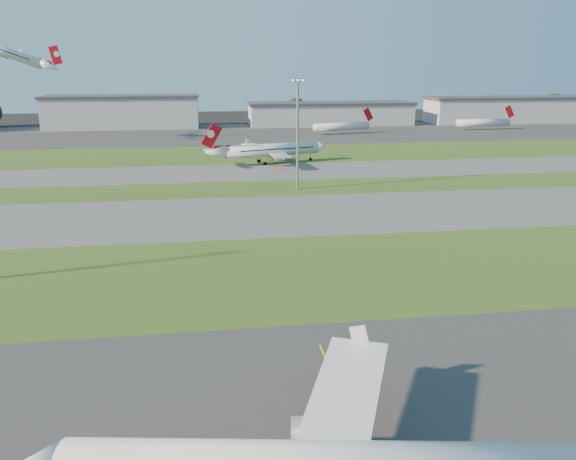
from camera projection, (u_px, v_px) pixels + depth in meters
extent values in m
cube|color=#34501A|center=(255.00, 275.00, 79.96)|extent=(300.00, 34.00, 0.01)
cube|color=#515154|center=(241.00, 216.00, 111.30)|extent=(300.00, 32.00, 0.01)
cube|color=#34501A|center=(235.00, 189.00, 135.04)|extent=(300.00, 18.00, 0.01)
cube|color=#515154|center=(231.00, 173.00, 155.93)|extent=(300.00, 26.00, 0.01)
cube|color=#34501A|center=(226.00, 155.00, 187.27)|extent=(300.00, 40.00, 0.01)
cube|color=#333335|center=(221.00, 134.00, 244.24)|extent=(400.00, 80.00, 0.01)
cube|color=silver|center=(344.00, 401.00, 42.72)|extent=(11.25, 17.46, 1.73)
cylinder|color=slate|center=(323.00, 435.00, 40.73)|extent=(5.06, 3.29, 2.58)
cylinder|color=silver|center=(272.00, 150.00, 169.54)|extent=(29.58, 11.50, 3.76)
cube|color=#B20B11|center=(212.00, 136.00, 160.91)|extent=(6.27, 2.04, 7.48)
cube|color=silver|center=(260.00, 148.00, 176.25)|extent=(11.16, 15.10, 1.53)
cube|color=silver|center=(279.00, 155.00, 162.35)|extent=(4.81, 14.93, 1.53)
cylinder|color=slate|center=(267.00, 152.00, 175.21)|extent=(4.61, 3.30, 2.27)
cylinder|color=slate|center=(281.00, 158.00, 165.13)|extent=(4.61, 3.30, 2.27)
cylinder|color=silver|center=(0.00, 50.00, 205.65)|extent=(29.31, 4.30, 3.70)
cube|color=#B20B11|center=(52.00, 36.00, 207.12)|extent=(6.33, 0.47, 7.38)
cube|color=silver|center=(10.00, 52.00, 213.32)|extent=(7.52, 15.23, 1.51)
cylinder|color=slate|center=(4.00, 55.00, 211.36)|extent=(4.14, 2.32, 2.24)
cylinder|color=silver|center=(341.00, 126.00, 242.81)|extent=(26.05, 9.03, 3.20)
cube|color=#B20B11|center=(368.00, 114.00, 245.98)|extent=(5.11, 1.47, 6.16)
cylinder|color=silver|center=(483.00, 123.00, 258.91)|extent=(26.13, 4.53, 3.20)
cube|color=#B20B11|center=(510.00, 112.00, 259.95)|extent=(5.18, 0.56, 6.16)
cylinder|color=gray|center=(298.00, 137.00, 131.65)|extent=(0.60, 0.60, 25.00)
cube|color=gray|center=(298.00, 80.00, 128.01)|extent=(3.20, 0.50, 0.80)
cube|color=#FFF2CC|center=(298.00, 80.00, 128.01)|extent=(2.80, 0.70, 0.35)
cube|color=#A9ABB1|center=(123.00, 113.00, 264.63)|extent=(70.00, 22.00, 14.00)
cube|color=#383A3F|center=(122.00, 97.00, 262.49)|extent=(71.40, 23.00, 1.20)
cube|color=#A9ABB1|center=(330.00, 115.00, 278.81)|extent=(80.00, 22.00, 10.00)
cube|color=#383A3F|center=(330.00, 103.00, 277.23)|extent=(81.60, 23.00, 1.20)
cube|color=#A9ABB1|center=(518.00, 111.00, 292.13)|extent=(95.00, 22.00, 12.00)
cube|color=#383A3F|center=(519.00, 98.00, 290.27)|extent=(96.90, 23.00, 1.20)
cylinder|color=black|center=(178.00, 121.00, 279.95)|extent=(1.00, 1.00, 3.60)
sphere|color=black|center=(178.00, 113.00, 278.81)|extent=(9.90, 9.90, 9.90)
cylinder|color=black|center=(296.00, 119.00, 290.88)|extent=(1.00, 1.00, 4.20)
sphere|color=black|center=(296.00, 109.00, 289.54)|extent=(11.55, 11.55, 11.55)
cylinder|color=black|center=(435.00, 117.00, 299.24)|extent=(1.00, 1.00, 3.80)
sphere|color=black|center=(436.00, 109.00, 298.04)|extent=(10.45, 10.45, 10.45)
cylinder|color=black|center=(552.00, 115.00, 312.45)|extent=(1.00, 1.00, 4.60)
sphere|color=black|center=(553.00, 105.00, 310.99)|extent=(12.65, 12.65, 12.65)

